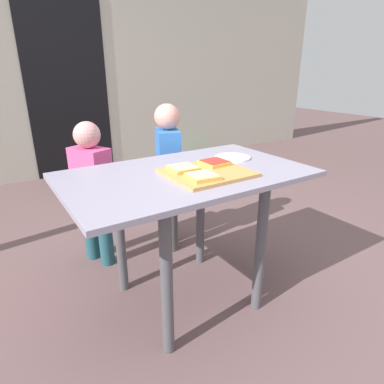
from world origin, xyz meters
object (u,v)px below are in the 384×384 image
cutting_board (207,173)px  child_right (168,169)px  pizza_slice_near_left (203,176)px  garden_hose_coil (206,156)px  plate_white_right (232,157)px  child_left (93,187)px  pizza_slice_far_right (215,163)px  pizza_slice_far_left (183,168)px  dining_table (187,194)px

cutting_board → child_right: bearing=77.3°
pizza_slice_near_left → garden_hose_coil: pizza_slice_near_left is taller
plate_white_right → child_left: (-0.64, 0.57, -0.23)m
pizza_slice_far_right → child_left: 0.84m
pizza_slice_far_right → pizza_slice_far_left: size_ratio=0.99×
pizza_slice_far_right → plate_white_right: (0.20, 0.09, -0.02)m
dining_table → garden_hose_coil: bearing=52.9°
pizza_slice_far_left → garden_hose_coil: pizza_slice_far_left is taller
cutting_board → pizza_slice_far_right: (0.10, 0.07, 0.02)m
dining_table → cutting_board: cutting_board is taller
pizza_slice_far_left → cutting_board: bearing=-38.8°
cutting_board → pizza_slice_far_left: 0.12m
pizza_slice_far_left → child_right: size_ratio=0.13×
dining_table → pizza_slice_near_left: pizza_slice_near_left is taller
dining_table → child_left: 0.72m
dining_table → garden_hose_coil: (1.86, 2.46, -0.61)m
pizza_slice_far_right → pizza_slice_far_left: bearing=179.1°
garden_hose_coil → child_left: bearing=-139.8°
pizza_slice_near_left → garden_hose_coil: 3.32m
pizza_slice_far_right → pizza_slice_near_left: same height
pizza_slice_far_left → plate_white_right: bearing=13.4°
pizza_slice_far_left → plate_white_right: (0.38, 0.09, -0.02)m
cutting_board → plate_white_right: 0.33m
dining_table → pizza_slice_near_left: size_ratio=8.61×
plate_white_right → garden_hose_coil: 2.91m
plate_white_right → child_left: child_left is taller
cutting_board → plate_white_right: (0.29, 0.16, -0.00)m
dining_table → pizza_slice_near_left: bearing=-96.7°
pizza_slice_far_right → pizza_slice_far_left: same height
child_left → child_right: bearing=-8.3°
child_left → dining_table: bearing=-66.1°
cutting_board → pizza_slice_near_left: bearing=-136.1°
child_right → cutting_board: bearing=-102.7°
pizza_slice_far_right → child_right: child_right is taller
plate_white_right → child_right: 0.54m
pizza_slice_near_left → garden_hose_coil: size_ratio=0.39×
pizza_slice_near_left → pizza_slice_far_right: bearing=40.2°
dining_table → cutting_board: bearing=-53.7°
pizza_slice_far_left → plate_white_right: size_ratio=0.67×
cutting_board → pizza_slice_far_left: pizza_slice_far_left is taller
child_right → dining_table: bearing=-110.3°
child_left → garden_hose_coil: child_left is taller
pizza_slice_near_left → plate_white_right: 0.45m
pizza_slice_far_right → child_right: size_ratio=0.13×
pizza_slice_near_left → pizza_slice_far_left: bearing=93.2°
child_left → child_right: (0.50, -0.07, 0.05)m
pizza_slice_far_right → garden_hose_coil: size_ratio=0.37×
plate_white_right → garden_hose_coil: (1.51, 2.38, -0.73)m
cutting_board → child_left: 0.84m
dining_table → plate_white_right: size_ratio=5.96×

